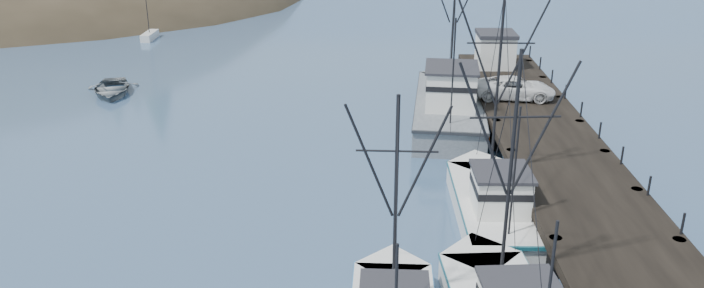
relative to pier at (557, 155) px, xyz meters
name	(u,v)px	position (x,y,z in m)	size (l,w,h in m)	color
pier	(557,155)	(0.00, 0.00, 0.00)	(6.00, 44.00, 2.00)	black
moored_sailboats	(42,29)	(-47.34, 38.97, -1.36)	(25.31, 12.62, 6.35)	silver
trawler_far	(492,203)	(-4.27, -4.35, -0.87)	(3.82, 11.41, 11.70)	silver
work_vessel	(449,105)	(-4.96, 10.35, -0.46)	(6.03, 15.93, 13.23)	slate
pier_shed	(495,49)	(-0.62, 18.00, 1.73)	(3.00, 3.20, 2.80)	silver
pickup_truck	(515,88)	(-0.60, 9.53, 1.06)	(2.48, 5.37, 1.49)	silver
motorboat	(112,94)	(-31.26, 16.10, -1.69)	(4.11, 5.75, 1.19)	slate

